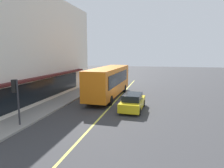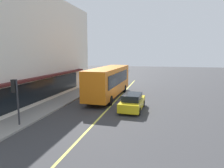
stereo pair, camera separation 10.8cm
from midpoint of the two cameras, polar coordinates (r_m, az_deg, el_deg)
name	(u,v)px [view 1 (the left image)]	position (r m, az deg, el deg)	size (l,w,h in m)	color
ground	(113,104)	(20.80, 0.17, -5.57)	(120.00, 120.00, 0.00)	#38383A
sidewalk	(63,100)	(22.68, -13.82, -4.42)	(80.00, 2.56, 0.15)	gray
lane_centre_stripe	(113,104)	(20.80, 0.17, -5.55)	(36.00, 0.16, 0.01)	#D8D14C
bus	(109,81)	(23.36, -0.97, 0.98)	(11.20, 2.86, 3.50)	orange
traffic_light	(16,91)	(15.40, -25.84, -1.89)	(0.30, 0.52, 3.20)	#2D2D33
car_yellow	(133,102)	(18.46, 5.69, -5.09)	(4.38, 2.01, 1.52)	yellow
pedestrian_by_curb	(97,77)	(33.27, -4.44, 2.04)	(0.34, 0.34, 1.85)	black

